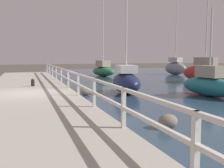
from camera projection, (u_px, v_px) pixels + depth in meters
ground_plane at (29, 100)px, 12.95m from camera, size 120.00×120.00×0.00m
dock_walkway at (29, 96)px, 12.94m from camera, size 4.58×36.00×0.32m
railing at (73, 78)px, 13.53m from camera, size 0.10×32.50×1.02m
boulder_downstream at (85, 91)px, 14.37m from camera, size 0.57×0.51×0.43m
boulder_water_edge at (168, 121)px, 7.74m from camera, size 0.58×0.52×0.43m
boulder_near_dock at (68, 76)px, 25.58m from camera, size 0.46×0.42×0.35m
mooring_bollard at (33, 82)px, 15.93m from camera, size 0.21×0.21×0.46m
sailboat_navy at (126, 81)px, 15.08m from camera, size 1.78×3.37×6.16m
sailboat_teal at (209, 85)px, 13.90m from camera, size 1.55×3.99×4.63m
sailboat_red at (205, 72)px, 20.97m from camera, size 1.94×4.64×8.30m
sailboat_green at (103, 70)px, 28.06m from camera, size 2.47×3.72×7.94m
sailboat_gray at (175, 67)px, 30.40m from camera, size 1.96×3.33×8.12m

